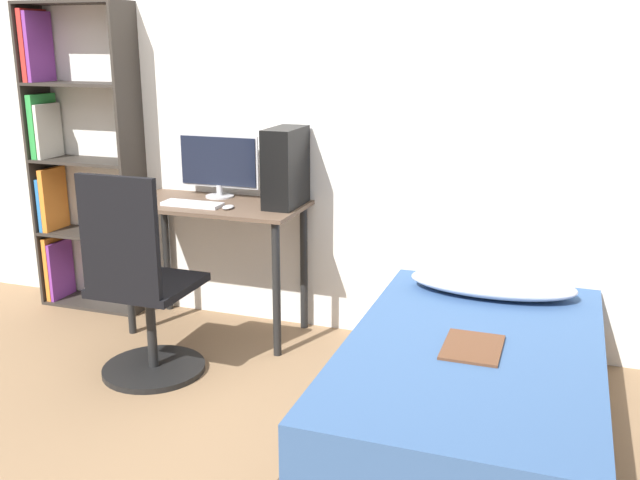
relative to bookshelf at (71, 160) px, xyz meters
The scene contains 13 objects.
ground_plane 2.15m from the bookshelf, 39.71° to the right, with size 14.00×14.00×0.00m, color #846647.
wall_back 1.52m from the bookshelf, ahead, with size 8.00×0.05×2.50m.
desk 1.11m from the bookshelf, ahead, with size 1.03×0.52×0.78m.
bookshelf is the anchor object (origin of this frame).
office_chair 1.38m from the bookshelf, 38.98° to the right, with size 0.53×0.53×1.07m.
bed 2.84m from the bookshelf, 16.60° to the right, with size 1.10×1.83×0.42m.
pillow 2.67m from the bookshelf, ahead, with size 0.83×0.36×0.11m.
magazine 2.81m from the bookshelf, 17.69° to the right, with size 0.24×0.32×0.01m.
monitor 1.01m from the bookshelf, ahead, with size 0.50×0.17×0.37m.
keyboard 1.02m from the bookshelf, 13.17° to the right, with size 0.34×0.12×0.02m.
pc_tower 1.47m from the bookshelf, ahead, with size 0.16×0.33×0.44m.
mouse 1.23m from the bookshelf, 10.79° to the right, with size 0.06×0.09×0.02m.
phone 0.66m from the bookshelf, 13.64° to the right, with size 0.07×0.14×0.01m.
Camera 1 is at (1.46, -2.42, 1.67)m, focal length 40.00 mm.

